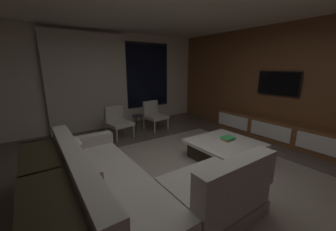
# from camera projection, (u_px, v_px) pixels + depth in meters

# --- Properties ---
(floor) EXTENTS (9.20, 9.20, 0.00)m
(floor) POSITION_uv_depth(u_px,v_px,m) (187.00, 178.00, 3.24)
(floor) COLOR #564C44
(back_wall_with_window) EXTENTS (6.60, 0.30, 2.70)m
(back_wall_with_window) POSITION_uv_depth(u_px,v_px,m) (106.00, 80.00, 5.77)
(back_wall_with_window) COLOR beige
(back_wall_with_window) RESTS_ON floor
(media_wall) EXTENTS (0.12, 7.80, 2.70)m
(media_wall) POSITION_uv_depth(u_px,v_px,m) (292.00, 84.00, 4.60)
(media_wall) COLOR brown
(media_wall) RESTS_ON floor
(area_rug) EXTENTS (3.20, 3.80, 0.01)m
(area_rug) POSITION_uv_depth(u_px,v_px,m) (208.00, 174.00, 3.35)
(area_rug) COLOR gray
(area_rug) RESTS_ON floor
(sectional_couch) EXTENTS (1.98, 2.50, 0.82)m
(sectional_couch) POSITION_uv_depth(u_px,v_px,m) (134.00, 188.00, 2.48)
(sectional_couch) COLOR gray
(sectional_couch) RESTS_ON floor
(coffee_table) EXTENTS (1.16, 1.16, 0.36)m
(coffee_table) POSITION_uv_depth(u_px,v_px,m) (224.00, 150.00, 3.83)
(coffee_table) COLOR black
(coffee_table) RESTS_ON floor
(book_stack_on_coffee_table) EXTENTS (0.23, 0.20, 0.06)m
(book_stack_on_coffee_table) POSITION_uv_depth(u_px,v_px,m) (228.00, 138.00, 3.87)
(book_stack_on_coffee_table) COLOR #D15838
(book_stack_on_coffee_table) RESTS_ON coffee_table
(accent_chair_near_window) EXTENTS (0.61, 0.62, 0.78)m
(accent_chair_near_window) POSITION_uv_depth(u_px,v_px,m) (154.00, 114.00, 5.70)
(accent_chair_near_window) COLOR #B2ADA0
(accent_chair_near_window) RESTS_ON floor
(accent_chair_by_curtain) EXTENTS (0.63, 0.65, 0.78)m
(accent_chair_by_curtain) POSITION_uv_depth(u_px,v_px,m) (117.00, 120.00, 5.00)
(accent_chair_by_curtain) COLOR #B2ADA0
(accent_chair_by_curtain) RESTS_ON floor
(side_stool) EXTENTS (0.32, 0.32, 0.46)m
(side_stool) POSITION_uv_depth(u_px,v_px,m) (138.00, 118.00, 5.41)
(side_stool) COLOR #333338
(side_stool) RESTS_ON floor
(media_console) EXTENTS (0.46, 3.10, 0.52)m
(media_console) POSITION_uv_depth(u_px,v_px,m) (276.00, 131.00, 4.75)
(media_console) COLOR brown
(media_console) RESTS_ON floor
(mounted_tv) EXTENTS (0.05, 0.98, 0.57)m
(mounted_tv) POSITION_uv_depth(u_px,v_px,m) (278.00, 83.00, 4.74)
(mounted_tv) COLOR black
(console_table_behind_couch) EXTENTS (0.40, 2.10, 0.74)m
(console_table_behind_couch) POSITION_uv_depth(u_px,v_px,m) (46.00, 200.00, 2.05)
(console_table_behind_couch) COLOR black
(console_table_behind_couch) RESTS_ON floor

